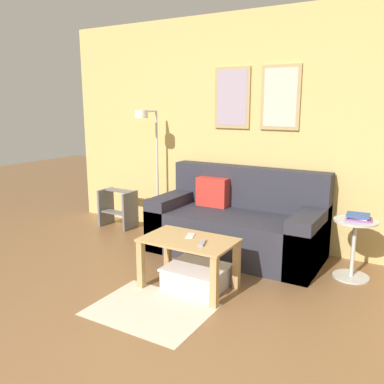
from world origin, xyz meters
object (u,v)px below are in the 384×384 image
object	(u,v)px
storage_bin	(196,277)
side_table	(354,243)
coffee_table	(189,250)
floor_lamp	(151,161)
step_stool	(118,207)
remote_control	(202,243)
cell_phone	(190,236)
couch	(237,225)
book_stack	(358,217)

from	to	relation	value
storage_bin	side_table	size ratio (longest dim) A/B	0.92
storage_bin	coffee_table	bearing A→B (deg)	-152.85
coffee_table	floor_lamp	bearing A→B (deg)	137.47
storage_bin	step_stool	world-z (taller)	step_stool
remote_control	cell_phone	xyz separation A→B (m)	(-0.19, 0.13, -0.01)
couch	storage_bin	world-z (taller)	couch
floor_lamp	remote_control	distance (m)	1.82
couch	floor_lamp	world-z (taller)	floor_lamp
step_stool	storage_bin	bearing A→B (deg)	-30.47
storage_bin	remote_control	distance (m)	0.38
floor_lamp	cell_phone	distance (m)	1.60
couch	floor_lamp	size ratio (longest dim) A/B	1.18
floor_lamp	step_stool	bearing A→B (deg)	-178.80
couch	coffee_table	xyz separation A→B (m)	(-0.01, -0.99, 0.03)
floor_lamp	couch	bearing A→B (deg)	-4.73
side_table	couch	bearing A→B (deg)	177.80
book_stack	remote_control	xyz separation A→B (m)	(-1.05, -1.00, -0.13)
remote_control	storage_bin	bearing A→B (deg)	123.28
book_stack	cell_phone	distance (m)	1.52
book_stack	cell_phone	size ratio (longest dim) A/B	1.71
couch	book_stack	distance (m)	1.23
step_stool	remote_control	bearing A→B (deg)	-30.99
remote_control	step_stool	bearing A→B (deg)	131.43
couch	step_stool	distance (m)	1.73
coffee_table	step_stool	distance (m)	2.03
storage_bin	cell_phone	size ratio (longest dim) A/B	3.65
book_stack	step_stool	bearing A→B (deg)	177.51
coffee_table	side_table	bearing A→B (deg)	38.37
coffee_table	cell_phone	size ratio (longest dim) A/B	5.67
coffee_table	storage_bin	world-z (taller)	coffee_table
storage_bin	book_stack	xyz separation A→B (m)	(1.15, 0.92, 0.48)
book_stack	remote_control	bearing A→B (deg)	-136.29
side_table	step_stool	xyz separation A→B (m)	(-2.91, 0.13, -0.07)
floor_lamp	book_stack	size ratio (longest dim) A/B	6.30
floor_lamp	side_table	distance (m)	2.45
couch	side_table	bearing A→B (deg)	-2.20
remote_control	cell_phone	size ratio (longest dim) A/B	1.07
coffee_table	book_stack	distance (m)	1.56
floor_lamp	remote_control	world-z (taller)	floor_lamp
coffee_table	side_table	xyz separation A→B (m)	(1.19, 0.94, -0.01)
storage_bin	floor_lamp	size ratio (longest dim) A/B	0.34
coffee_table	cell_phone	world-z (taller)	cell_phone
book_stack	step_stool	world-z (taller)	book_stack
remote_control	step_stool	distance (m)	2.20
couch	side_table	distance (m)	1.18
cell_phone	step_stool	distance (m)	1.98
couch	step_stool	bearing A→B (deg)	177.09
coffee_table	book_stack	world-z (taller)	book_stack
couch	cell_phone	distance (m)	0.93
floor_lamp	cell_phone	size ratio (longest dim) A/B	10.76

